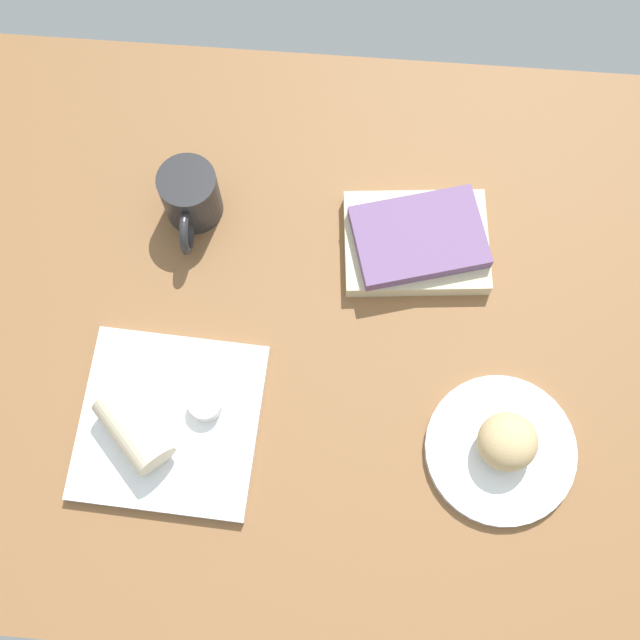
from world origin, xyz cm
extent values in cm
cube|color=brown|center=(0.00, 0.00, 2.00)|extent=(110.00, 90.00, 4.00)
cylinder|color=white|center=(27.54, -16.47, 4.70)|extent=(20.51, 20.51, 1.40)
ellipsoid|color=tan|center=(27.68, -16.00, 8.58)|extent=(9.90, 9.79, 6.36)
cube|color=white|center=(-17.64, -16.12, 4.80)|extent=(25.31, 25.31, 1.60)
cylinder|color=silver|center=(-12.80, -13.64, 6.77)|extent=(4.60, 4.60, 2.33)
cylinder|color=#C85D21|center=(-12.80, -13.64, 7.63)|extent=(3.77, 3.77, 0.40)
cylinder|color=beige|center=(-21.51, -18.10, 8.50)|extent=(11.77, 12.08, 5.81)
cube|color=beige|center=(14.81, 12.82, 5.39)|extent=(22.12, 17.45, 2.77)
cube|color=#6B4C7A|center=(15.01, 12.65, 7.86)|extent=(21.01, 16.98, 2.18)
cylinder|color=#262628|center=(-18.27, 16.42, 8.67)|extent=(8.46, 8.46, 9.34)
cylinder|color=#A97834|center=(-18.27, 16.42, 12.74)|extent=(6.94, 6.94, 0.40)
torus|color=#262628|center=(-18.07, 10.66, 8.67)|extent=(1.43, 6.84, 6.80)
camera|label=1|loc=(4.51, -36.18, 116.71)|focal=46.47mm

